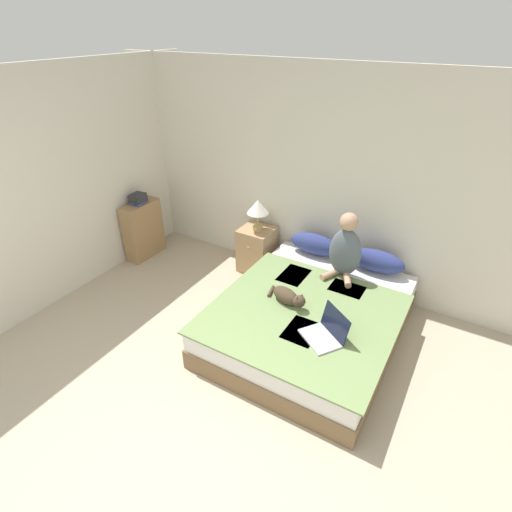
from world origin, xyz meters
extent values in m
plane|color=tan|center=(0.00, 0.00, 0.00)|extent=(16.00, 16.00, 0.00)
cube|color=beige|center=(0.00, 3.13, 1.27)|extent=(6.03, 0.05, 2.55)
cube|color=beige|center=(-2.54, 1.55, 1.27)|extent=(0.05, 4.10, 2.55)
cube|color=brown|center=(0.31, 2.01, 0.11)|extent=(1.69, 2.10, 0.22)
cube|color=silver|center=(0.31, 2.01, 0.32)|extent=(1.66, 2.07, 0.20)
cube|color=#758E56|center=(0.31, 1.80, 0.43)|extent=(1.74, 1.68, 0.02)
cube|color=#3D4784|center=(-0.06, 2.35, 0.44)|extent=(0.28, 0.39, 0.01)
cube|color=#3D4784|center=(0.41, 1.56, 0.44)|extent=(0.29, 0.37, 0.01)
cube|color=#3D4784|center=(0.54, 2.41, 0.44)|extent=(0.36, 0.26, 0.01)
ellipsoid|color=navy|center=(-0.07, 2.91, 0.56)|extent=(0.62, 0.24, 0.25)
ellipsoid|color=navy|center=(0.69, 2.91, 0.56)|extent=(0.62, 0.24, 0.25)
ellipsoid|color=slate|center=(0.40, 2.65, 0.72)|extent=(0.35, 0.20, 0.56)
sphere|color=tan|center=(0.40, 2.65, 1.09)|extent=(0.19, 0.19, 0.19)
cylinder|color=tan|center=(0.30, 2.53, 0.47)|extent=(0.17, 0.25, 0.07)
cylinder|color=tan|center=(0.49, 2.53, 0.47)|extent=(0.17, 0.25, 0.07)
ellipsoid|color=#473828|center=(0.08, 1.87, 0.52)|extent=(0.35, 0.24, 0.16)
sphere|color=#473828|center=(0.25, 1.82, 0.54)|extent=(0.12, 0.12, 0.12)
cone|color=#473828|center=(0.26, 1.85, 0.59)|extent=(0.06, 0.06, 0.06)
cone|color=#473828|center=(0.24, 1.79, 0.59)|extent=(0.06, 0.06, 0.06)
cylinder|color=#473828|center=(-0.12, 1.93, 0.46)|extent=(0.07, 0.18, 0.03)
cube|color=#B7B7BC|center=(0.59, 1.54, 0.45)|extent=(0.43, 0.41, 0.02)
cube|color=black|center=(0.68, 1.66, 0.58)|extent=(0.33, 0.25, 0.25)
cube|color=tan|center=(-0.83, 2.85, 0.30)|extent=(0.42, 0.40, 0.59)
sphere|color=tan|center=(-0.83, 2.64, 0.43)|extent=(0.03, 0.03, 0.03)
cylinder|color=tan|center=(-0.81, 2.84, 0.63)|extent=(0.13, 0.13, 0.06)
cylinder|color=tan|center=(-0.81, 2.84, 0.74)|extent=(0.02, 0.02, 0.17)
cone|color=white|center=(-0.81, 2.84, 0.92)|extent=(0.27, 0.27, 0.17)
cube|color=#99754C|center=(-2.37, 2.37, 0.39)|extent=(0.22, 0.56, 0.78)
cube|color=#334C8E|center=(-2.38, 2.38, 0.80)|extent=(0.16, 0.23, 0.03)
cube|color=#2D2D33|center=(-2.38, 2.37, 0.83)|extent=(0.15, 0.23, 0.03)
cube|color=#2D2D33|center=(-2.37, 2.37, 0.87)|extent=(0.15, 0.20, 0.04)
cube|color=#2D2D33|center=(-2.38, 2.37, 0.90)|extent=(0.18, 0.21, 0.03)
camera|label=1|loc=(1.48, -1.05, 2.89)|focal=28.00mm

